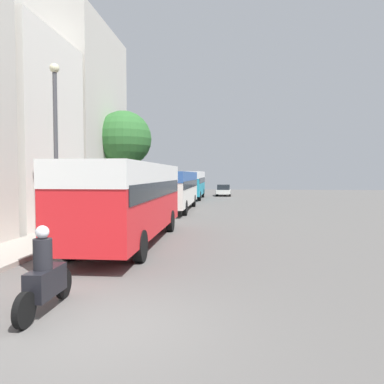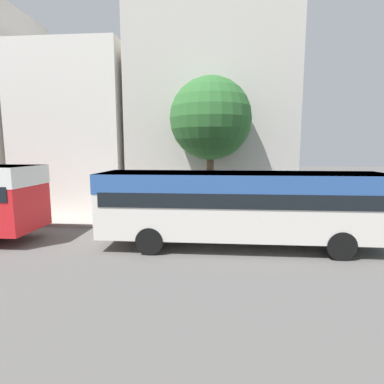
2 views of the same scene
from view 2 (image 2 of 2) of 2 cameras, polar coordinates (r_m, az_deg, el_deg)
building_midblock at (r=20.84m, az=-19.95°, el=10.58°), size 6.12×6.44×9.70m
building_far_terrace at (r=18.84m, az=3.70°, el=16.66°), size 5.44×9.24×13.17m
bus_following at (r=11.63m, az=9.33°, el=-1.28°), size 2.63×10.79×2.89m
street_tree at (r=14.99m, az=3.55°, el=13.67°), size 3.99×3.99×7.10m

